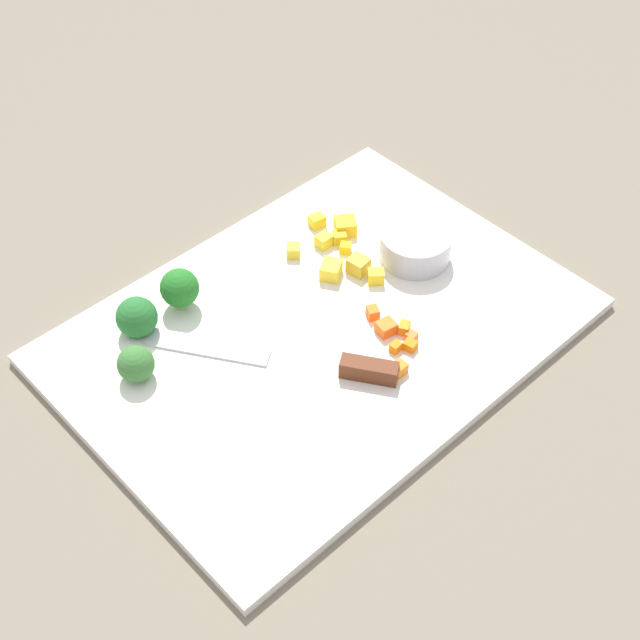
% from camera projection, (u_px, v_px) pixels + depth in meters
% --- Properties ---
extents(ground_plane, '(4.00, 4.00, 0.00)m').
position_uv_depth(ground_plane, '(320.00, 334.00, 0.96)').
color(ground_plane, '#746B59').
extents(cutting_board, '(0.52, 0.37, 0.01)m').
position_uv_depth(cutting_board, '(320.00, 330.00, 0.95)').
color(cutting_board, white).
rests_on(cutting_board, ground_plane).
extents(prep_bowl, '(0.08, 0.08, 0.03)m').
position_uv_depth(prep_bowl, '(415.00, 245.00, 1.01)').
color(prep_bowl, '#B6B8BF').
rests_on(prep_bowl, cutting_board).
extents(chef_knife, '(0.17, 0.24, 0.02)m').
position_uv_depth(chef_knife, '(310.00, 362.00, 0.91)').
color(chef_knife, silver).
rests_on(chef_knife, cutting_board).
extents(carrot_dice_0, '(0.01, 0.01, 0.01)m').
position_uv_depth(carrot_dice_0, '(410.00, 345.00, 0.93)').
color(carrot_dice_0, orange).
rests_on(carrot_dice_0, cutting_board).
extents(carrot_dice_1, '(0.02, 0.02, 0.01)m').
position_uv_depth(carrot_dice_1, '(373.00, 313.00, 0.96)').
color(carrot_dice_1, orange).
rests_on(carrot_dice_1, cutting_board).
extents(carrot_dice_2, '(0.01, 0.01, 0.01)m').
position_uv_depth(carrot_dice_2, '(411.00, 336.00, 0.94)').
color(carrot_dice_2, orange).
rests_on(carrot_dice_2, cutting_board).
extents(carrot_dice_3, '(0.02, 0.01, 0.01)m').
position_uv_depth(carrot_dice_3, '(399.00, 369.00, 0.90)').
color(carrot_dice_3, orange).
rests_on(carrot_dice_3, cutting_board).
extents(carrot_dice_4, '(0.02, 0.02, 0.01)m').
position_uv_depth(carrot_dice_4, '(386.00, 328.00, 0.94)').
color(carrot_dice_4, orange).
rests_on(carrot_dice_4, cutting_board).
extents(carrot_dice_5, '(0.02, 0.02, 0.01)m').
position_uv_depth(carrot_dice_5, '(404.00, 328.00, 0.94)').
color(carrot_dice_5, orange).
rests_on(carrot_dice_5, cutting_board).
extents(carrot_dice_6, '(0.01, 0.01, 0.01)m').
position_uv_depth(carrot_dice_6, '(396.00, 347.00, 0.92)').
color(carrot_dice_6, orange).
rests_on(carrot_dice_6, cutting_board).
extents(pepper_dice_0, '(0.02, 0.02, 0.01)m').
position_uv_depth(pepper_dice_0, '(317.00, 221.00, 1.06)').
color(pepper_dice_0, yellow).
rests_on(pepper_dice_0, cutting_board).
extents(pepper_dice_1, '(0.02, 0.02, 0.02)m').
position_uv_depth(pepper_dice_1, '(358.00, 265.00, 1.00)').
color(pepper_dice_1, yellow).
rests_on(pepper_dice_1, cutting_board).
extents(pepper_dice_2, '(0.03, 0.03, 0.02)m').
position_uv_depth(pepper_dice_2, '(345.00, 226.00, 1.05)').
color(pepper_dice_2, yellow).
rests_on(pepper_dice_2, cutting_board).
extents(pepper_dice_3, '(0.02, 0.02, 0.01)m').
position_uv_depth(pepper_dice_3, '(293.00, 251.00, 1.02)').
color(pepper_dice_3, yellow).
rests_on(pepper_dice_3, cutting_board).
extents(pepper_dice_4, '(0.02, 0.02, 0.01)m').
position_uv_depth(pepper_dice_4, '(345.00, 248.00, 1.03)').
color(pepper_dice_4, yellow).
rests_on(pepper_dice_4, cutting_board).
extents(pepper_dice_5, '(0.02, 0.02, 0.01)m').
position_uv_depth(pepper_dice_5, '(340.00, 237.00, 1.04)').
color(pepper_dice_5, yellow).
rests_on(pepper_dice_5, cutting_board).
extents(pepper_dice_6, '(0.03, 0.03, 0.02)m').
position_uv_depth(pepper_dice_6, '(331.00, 270.00, 1.00)').
color(pepper_dice_6, yellow).
rests_on(pepper_dice_6, cutting_board).
extents(pepper_dice_7, '(0.02, 0.02, 0.01)m').
position_uv_depth(pepper_dice_7, '(324.00, 241.00, 1.03)').
color(pepper_dice_7, yellow).
rests_on(pepper_dice_7, cutting_board).
extents(pepper_dice_8, '(0.02, 0.02, 0.02)m').
position_uv_depth(pepper_dice_8, '(376.00, 276.00, 0.99)').
color(pepper_dice_8, yellow).
rests_on(pepper_dice_8, cutting_board).
extents(broccoli_floret_0, '(0.04, 0.04, 0.04)m').
position_uv_depth(broccoli_floret_0, '(136.00, 364.00, 0.89)').
color(broccoli_floret_0, '#85B76A').
rests_on(broccoli_floret_0, cutting_board).
extents(broccoli_floret_1, '(0.04, 0.04, 0.04)m').
position_uv_depth(broccoli_floret_1, '(137.00, 317.00, 0.93)').
color(broccoli_floret_1, '#88B355').
rests_on(broccoli_floret_1, cutting_board).
extents(broccoli_floret_2, '(0.04, 0.04, 0.05)m').
position_uv_depth(broccoli_floret_2, '(180.00, 288.00, 0.95)').
color(broccoli_floret_2, '#8BB665').
rests_on(broccoli_floret_2, cutting_board).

